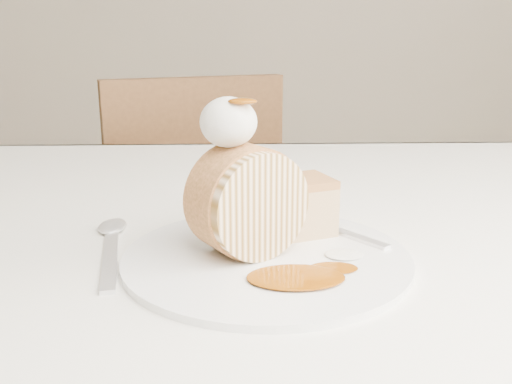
{
  "coord_description": "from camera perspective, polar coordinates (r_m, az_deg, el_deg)",
  "views": [
    {
      "loc": [
        -0.04,
        -0.48,
        0.97
      ],
      "look_at": [
        -0.03,
        0.05,
        0.82
      ],
      "focal_mm": 40.0,
      "sensor_mm": 36.0,
      "label": 1
    }
  ],
  "objects": [
    {
      "name": "spoon",
      "position": [
        0.58,
        -14.39,
        -6.62
      ],
      "size": [
        0.06,
        0.18,
        0.0
      ],
      "primitive_type": "cube",
      "rotation": [
        0.0,
        0.0,
        0.18
      ],
      "color": "silver",
      "rests_on": "table"
    },
    {
      "name": "whipped_cream",
      "position": [
        0.54,
        -2.78,
        7.0
      ],
      "size": [
        0.05,
        0.05,
        0.05
      ],
      "primitive_type": "ellipsoid",
      "color": "white",
      "rests_on": "roulade_slice"
    },
    {
      "name": "cake_chunk",
      "position": [
        0.62,
        4.47,
        -1.71
      ],
      "size": [
        0.08,
        0.08,
        0.05
      ],
      "primitive_type": "cube",
      "rotation": [
        0.0,
        0.0,
        0.36
      ],
      "color": "#CE854E",
      "rests_on": "plate"
    },
    {
      "name": "caramel_drizzle",
      "position": [
        0.53,
        -1.36,
        9.72
      ],
      "size": [
        0.03,
        0.02,
        0.01
      ],
      "primitive_type": "ellipsoid",
      "color": "#823D05",
      "rests_on": "whipped_cream"
    },
    {
      "name": "plate",
      "position": [
        0.57,
        1.05,
        -6.57
      ],
      "size": [
        0.36,
        0.36,
        0.01
      ],
      "primitive_type": "cylinder",
      "rotation": [
        0.0,
        0.0,
        0.36
      ],
      "color": "white",
      "rests_on": "table"
    },
    {
      "name": "roulade_slice",
      "position": [
        0.55,
        -0.82,
        -0.98
      ],
      "size": [
        0.12,
        0.11,
        0.11
      ],
      "primitive_type": "cylinder",
      "rotation": [
        1.57,
        0.0,
        0.58
      ],
      "color": "beige",
      "rests_on": "plate"
    },
    {
      "name": "caramel_pool",
      "position": [
        0.51,
        4.0,
        -8.47
      ],
      "size": [
        0.1,
        0.08,
        0.0
      ],
      "primitive_type": null,
      "rotation": [
        0.0,
        0.0,
        0.36
      ],
      "color": "#823D05",
      "rests_on": "plate"
    },
    {
      "name": "chair_far",
      "position": [
        1.45,
        -6.89,
        -3.18
      ],
      "size": [
        0.53,
        0.53,
        0.87
      ],
      "rotation": [
        0.0,
        0.0,
        3.5
      ],
      "color": "brown",
      "rests_on": "ground"
    },
    {
      "name": "fork",
      "position": [
        0.63,
        8.58,
        -4.01
      ],
      "size": [
        0.12,
        0.14,
        0.0
      ],
      "primitive_type": "cube",
      "rotation": [
        0.0,
        0.0,
        0.69
      ],
      "color": "silver",
      "rests_on": "plate"
    },
    {
      "name": "table",
      "position": [
        0.75,
        1.66,
        -8.59
      ],
      "size": [
        1.4,
        0.9,
        0.75
      ],
      "color": "silver",
      "rests_on": "ground"
    }
  ]
}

